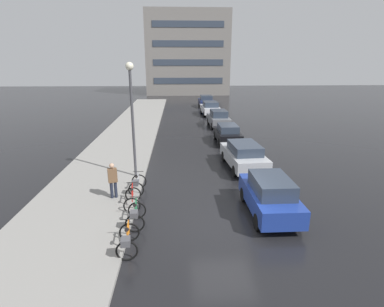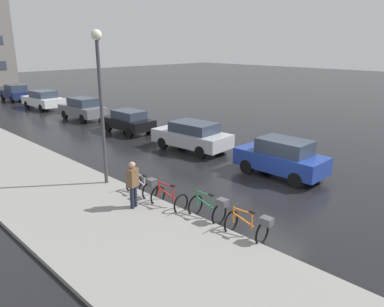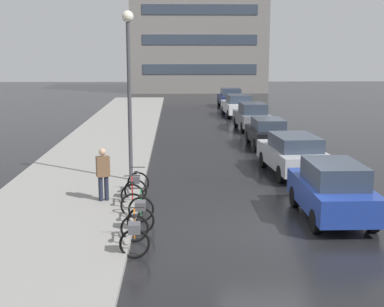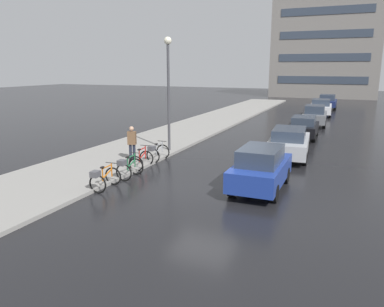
% 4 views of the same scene
% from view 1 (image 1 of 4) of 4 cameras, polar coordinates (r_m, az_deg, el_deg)
% --- Properties ---
extents(ground_plane, '(140.00, 140.00, 0.00)m').
position_cam_1_polar(ground_plane, '(12.03, 6.16, -13.60)').
color(ground_plane, black).
extents(sidewalk_kerb, '(4.80, 60.00, 0.14)m').
position_cam_1_polar(sidewalk_kerb, '(21.51, -14.04, 0.26)').
color(sidewalk_kerb, gray).
rests_on(sidewalk_kerb, ground).
extents(bicycle_nearest, '(0.81, 1.45, 0.95)m').
position_cam_1_polar(bicycle_nearest, '(10.47, -12.17, -15.87)').
color(bicycle_nearest, black).
rests_on(bicycle_nearest, ground).
extents(bicycle_second, '(0.79, 1.36, 1.01)m').
position_cam_1_polar(bicycle_second, '(11.86, -10.70, -11.50)').
color(bicycle_second, black).
rests_on(bicycle_second, ground).
extents(bicycle_third, '(0.83, 1.23, 1.01)m').
position_cam_1_polar(bicycle_third, '(13.40, -11.26, -8.50)').
color(bicycle_third, black).
rests_on(bicycle_third, ground).
extents(bicycle_farthest, '(0.76, 1.35, 0.94)m').
position_cam_1_polar(bicycle_farthest, '(14.67, -10.41, -5.78)').
color(bicycle_farthest, black).
rests_on(bicycle_farthest, ground).
extents(car_blue, '(1.77, 3.94, 1.68)m').
position_cam_1_polar(car_blue, '(12.84, 14.57, -7.72)').
color(car_blue, navy).
rests_on(car_blue, ground).
extents(car_silver, '(2.22, 4.49, 1.56)m').
position_cam_1_polar(car_silver, '(18.01, 9.81, -0.30)').
color(car_silver, '#B2B5BA').
rests_on(car_silver, ground).
extents(car_black, '(1.80, 3.81, 1.45)m').
position_cam_1_polar(car_black, '(23.60, 6.78, 3.86)').
color(car_black, black).
rests_on(car_black, ground).
extents(car_grey, '(1.94, 4.20, 1.64)m').
position_cam_1_polar(car_grey, '(29.45, 5.06, 6.69)').
color(car_grey, slate).
rests_on(car_grey, ground).
extents(car_white, '(2.15, 4.49, 1.60)m').
position_cam_1_polar(car_white, '(36.03, 3.49, 8.63)').
color(car_white, silver).
rests_on(car_white, ground).
extents(car_navy, '(1.98, 3.92, 1.59)m').
position_cam_1_polar(car_navy, '(42.64, 2.70, 9.94)').
color(car_navy, navy).
rests_on(car_navy, ground).
extents(pedestrian, '(0.45, 0.35, 1.80)m').
position_cam_1_polar(pedestrian, '(14.01, -14.84, -4.84)').
color(pedestrian, '#1E2333').
rests_on(pedestrian, ground).
extents(streetlamp, '(0.40, 0.40, 6.11)m').
position_cam_1_polar(streetlamp, '(15.77, -11.40, 9.01)').
color(streetlamp, '#424247').
rests_on(streetlamp, ground).
extents(building_facade_main, '(15.46, 10.39, 15.10)m').
position_cam_1_polar(building_facade_main, '(61.72, -0.91, 18.46)').
color(building_facade_main, gray).
rests_on(building_facade_main, ground).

